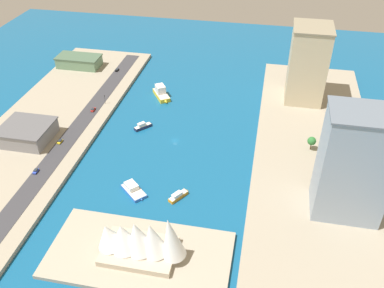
{
  "coord_description": "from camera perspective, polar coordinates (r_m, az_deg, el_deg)",
  "views": [
    {
      "loc": [
        -52.57,
        207.21,
        149.99
      ],
      "look_at": [
        -11.7,
        4.27,
        1.99
      ],
      "focal_mm": 39.12,
      "sensor_mm": 36.0,
      "label": 1
    }
  ],
  "objects": [
    {
      "name": "peninsula_point",
      "position": [
        194.77,
        -7.16,
        -14.73
      ],
      "size": [
        81.64,
        41.22,
        2.0
      ],
      "primitive_type": "cube",
      "color": "#A89E89",
      "rests_on": "ground_plane"
    },
    {
      "name": "pickup_red",
      "position": [
        293.81,
        -13.34,
        4.6
      ],
      "size": [
        2.06,
        5.2,
        1.62
      ],
      "color": "black",
      "rests_on": "road_strip"
    },
    {
      "name": "park_tree_cluster",
      "position": [
        258.6,
        17.8,
        0.34
      ],
      "size": [
        19.27,
        23.08,
        8.67
      ],
      "color": "brown",
      "rests_on": "quay_west"
    },
    {
      "name": "quay_west",
      "position": [
        257.09,
        16.37,
        -1.46
      ],
      "size": [
        70.0,
        240.0,
        2.49
      ],
      "primitive_type": "cube",
      "color": "#9E937F",
      "rests_on": "ground_plane"
    },
    {
      "name": "suv_black",
      "position": [
        346.07,
        -10.19,
        9.93
      ],
      "size": [
        2.09,
        4.64,
        1.57
      ],
      "color": "black",
      "rests_on": "road_strip"
    },
    {
      "name": "hatchback_blue",
      "position": [
        247.18,
        -20.53,
        -3.46
      ],
      "size": [
        2.14,
        4.41,
        1.71
      ],
      "color": "black",
      "rests_on": "road_strip"
    },
    {
      "name": "taxi_yellow_cab",
      "position": [
        266.68,
        -17.56,
        0.34
      ],
      "size": [
        2.16,
        4.59,
        1.59
      ],
      "color": "black",
      "rests_on": "road_strip"
    },
    {
      "name": "catamaran_blue",
      "position": [
        225.1,
        -8.04,
        -6.13
      ],
      "size": [
        16.57,
        16.07,
        4.24
      ],
      "color": "blue",
      "rests_on": "ground_plane"
    },
    {
      "name": "tower_tall_glass",
      "position": [
        206.3,
        21.24,
        -2.62
      ],
      "size": [
        32.46,
        23.97,
        56.15
      ],
      "color": "#8C9EB2",
      "rests_on": "quay_west"
    },
    {
      "name": "road_strip",
      "position": [
        279.75,
        -15.22,
        2.38
      ],
      "size": [
        11.16,
        228.0,
        0.15
      ],
      "primitive_type": "cube",
      "color": "#38383D",
      "rests_on": "quay_east"
    },
    {
      "name": "ground_plane",
      "position": [
        261.14,
        -2.33,
        0.47
      ],
      "size": [
        440.0,
        440.0,
        0.0
      ],
      "primitive_type": "plane",
      "color": "#145684"
    },
    {
      "name": "opera_landmark",
      "position": [
        186.79,
        -7.13,
        -12.76
      ],
      "size": [
        41.96,
        21.37,
        24.55
      ],
      "color": "#BCAD93",
      "rests_on": "peninsula_point"
    },
    {
      "name": "traffic_light_waterfront",
      "position": [
        298.99,
        -11.82,
        6.15
      ],
      "size": [
        0.36,
        0.36,
        6.5
      ],
      "color": "black",
      "rests_on": "quay_east"
    },
    {
      "name": "patrol_launch_navy",
      "position": [
        273.56,
        -6.71,
        2.44
      ],
      "size": [
        10.77,
        11.53,
        4.32
      ],
      "color": "#1E284C",
      "rests_on": "ground_plane"
    },
    {
      "name": "ferry_yellow_fast",
      "position": [
        307.82,
        -4.23,
        6.95
      ],
      "size": [
        16.66,
        20.67,
        8.42
      ],
      "color": "yellow",
      "rests_on": "ground_plane"
    },
    {
      "name": "terminal_long_green",
      "position": [
        358.86,
        -15.14,
        10.83
      ],
      "size": [
        35.01,
        18.0,
        8.91
      ],
      "color": "slate",
      "rests_on": "quay_east"
    },
    {
      "name": "warehouse_low_gray",
      "position": [
        274.14,
        -21.58,
        1.47
      ],
      "size": [
        29.66,
        27.77,
        9.98
      ],
      "color": "gray",
      "rests_on": "quay_east"
    },
    {
      "name": "office_block_beige",
      "position": [
        300.34,
        15.49,
        10.48
      ],
      "size": [
        25.89,
        29.02,
        52.78
      ],
      "color": "#C6B793",
      "rests_on": "quay_west"
    },
    {
      "name": "water_taxi_orange",
      "position": [
        219.48,
        -1.88,
        -7.06
      ],
      "size": [
        9.19,
        12.19,
        3.7
      ],
      "color": "orange",
      "rests_on": "ground_plane"
    },
    {
      "name": "quay_east",
      "position": [
        289.67,
        -18.89,
        2.55
      ],
      "size": [
        70.0,
        240.0,
        2.49
      ],
      "primitive_type": "cube",
      "color": "#9E937F",
      "rests_on": "ground_plane"
    }
  ]
}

